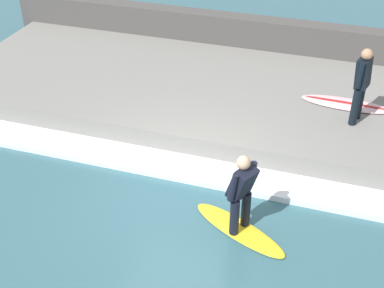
{
  "coord_description": "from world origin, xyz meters",
  "views": [
    {
      "loc": [
        -6.89,
        -2.43,
        6.01
      ],
      "look_at": [
        0.68,
        0.0,
        0.7
      ],
      "focal_mm": 50.0,
      "sensor_mm": 36.0,
      "label": 1
    }
  ],
  "objects_px": {
    "surfboard_riding": "(239,230)",
    "surfer_riding": "(242,190)",
    "surfer_waiting_near": "(362,82)",
    "surfboard_waiting_near": "(346,104)"
  },
  "relations": [
    {
      "from": "surfboard_riding",
      "to": "surfer_riding",
      "type": "xyz_separation_m",
      "value": [
        0.0,
        0.0,
        0.82
      ]
    },
    {
      "from": "surfer_riding",
      "to": "surfer_waiting_near",
      "type": "xyz_separation_m",
      "value": [
        3.26,
        -1.53,
        0.51
      ]
    },
    {
      "from": "surfboard_riding",
      "to": "surfer_waiting_near",
      "type": "relative_size",
      "value": 1.18
    },
    {
      "from": "surfboard_riding",
      "to": "surfer_riding",
      "type": "height_order",
      "value": "surfer_riding"
    },
    {
      "from": "surfboard_waiting_near",
      "to": "surfer_riding",
      "type": "bearing_deg",
      "value": 161.04
    },
    {
      "from": "surfboard_riding",
      "to": "surfboard_waiting_near",
      "type": "relative_size",
      "value": 0.98
    },
    {
      "from": "surfer_riding",
      "to": "surfboard_waiting_near",
      "type": "relative_size",
      "value": 0.76
    },
    {
      "from": "surfer_waiting_near",
      "to": "surfer_riding",
      "type": "bearing_deg",
      "value": 154.83
    },
    {
      "from": "surfboard_riding",
      "to": "surfer_waiting_near",
      "type": "height_order",
      "value": "surfer_waiting_near"
    },
    {
      "from": "surfer_waiting_near",
      "to": "surfboard_waiting_near",
      "type": "bearing_deg",
      "value": 19.48
    }
  ]
}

